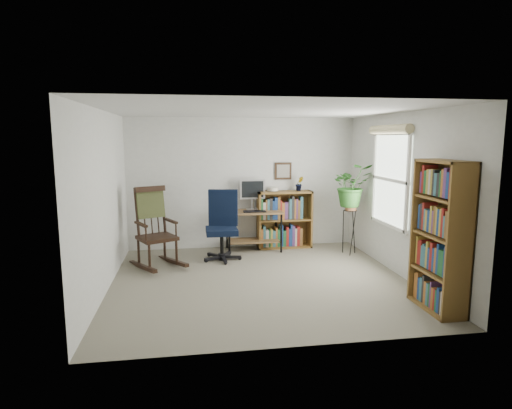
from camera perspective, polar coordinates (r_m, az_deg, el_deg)
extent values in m
cube|color=gray|center=(6.25, 0.58, -10.12)|extent=(4.20, 4.00, 0.00)
cube|color=silver|center=(5.92, 0.61, 12.41)|extent=(4.20, 4.00, 0.00)
cube|color=silver|center=(7.93, -1.79, 2.83)|extent=(4.20, 0.00, 2.40)
cube|color=silver|center=(4.04, 5.29, -3.08)|extent=(4.20, 0.00, 2.40)
cube|color=silver|center=(5.99, -19.62, 0.36)|extent=(0.00, 4.00, 2.40)
cube|color=silver|center=(6.64, 18.76, 1.19)|extent=(0.00, 4.00, 2.40)
cube|color=black|center=(7.61, -0.19, -0.92)|extent=(0.40, 0.15, 0.02)
imported|color=#2C6624|center=(7.56, 12.70, 5.21)|extent=(1.69, 1.88, 1.46)
imported|color=#2C6624|center=(7.97, 5.81, 2.21)|extent=(0.13, 0.24, 0.11)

